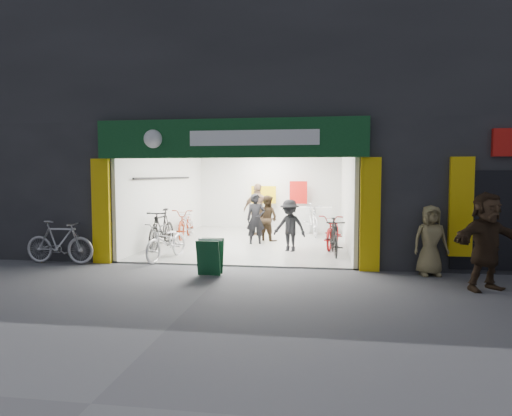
% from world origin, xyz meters
% --- Properties ---
extents(ground, '(60.00, 60.00, 0.00)m').
position_xyz_m(ground, '(0.00, 0.00, 0.00)').
color(ground, '#56565B').
rests_on(ground, ground).
extents(building, '(17.00, 10.27, 8.00)m').
position_xyz_m(building, '(0.91, 4.99, 4.31)').
color(building, '#232326').
rests_on(building, ground).
extents(bike_left_front, '(1.02, 1.96, 0.98)m').
position_xyz_m(bike_left_front, '(-1.80, 0.60, 0.49)').
color(bike_left_front, '#BCBCC1').
rests_on(bike_left_front, ground).
extents(bike_left_midfront, '(0.58, 2.00, 1.20)m').
position_xyz_m(bike_left_midfront, '(-2.50, 2.12, 0.60)').
color(bike_left_midfront, black).
rests_on(bike_left_midfront, ground).
extents(bike_left_midback, '(0.89, 2.03, 1.04)m').
position_xyz_m(bike_left_midback, '(-2.50, 4.45, 0.52)').
color(bike_left_midback, maroon).
rests_on(bike_left_midback, ground).
extents(bike_left_back, '(0.50, 1.56, 0.93)m').
position_xyz_m(bike_left_back, '(-2.50, 4.71, 0.46)').
color(bike_left_back, silver).
rests_on(bike_left_back, ground).
extents(bike_right_front, '(0.59, 1.73, 1.02)m').
position_xyz_m(bike_right_front, '(2.50, 1.84, 0.51)').
color(bike_right_front, black).
rests_on(bike_right_front, ground).
extents(bike_right_mid, '(1.01, 2.05, 1.03)m').
position_xyz_m(bike_right_mid, '(2.50, 3.06, 0.52)').
color(bike_right_mid, maroon).
rests_on(bike_right_mid, ground).
extents(bike_right_back, '(0.95, 2.06, 1.19)m').
position_xyz_m(bike_right_back, '(1.80, 5.73, 0.60)').
color(bike_right_back, '#BBBCC1').
rests_on(bike_right_back, ground).
extents(parked_bike, '(1.80, 0.53, 1.08)m').
position_xyz_m(parked_bike, '(-4.25, -0.30, 0.54)').
color(parked_bike, '#AAAAAE').
rests_on(parked_bike, ground).
extents(customer_a, '(0.68, 0.55, 1.62)m').
position_xyz_m(customer_a, '(0.11, 3.41, 0.81)').
color(customer_a, black).
rests_on(customer_a, ground).
extents(customer_b, '(0.93, 0.88, 1.53)m').
position_xyz_m(customer_b, '(0.37, 4.23, 0.76)').
color(customer_b, '#322417').
rests_on(customer_b, ground).
extents(customer_c, '(1.11, 0.88, 1.50)m').
position_xyz_m(customer_c, '(1.26, 2.17, 0.75)').
color(customer_c, black).
rests_on(customer_c, ground).
extents(customer_d, '(1.19, 0.73, 1.89)m').
position_xyz_m(customer_d, '(-0.11, 5.42, 0.95)').
color(customer_d, '#80624A').
rests_on(customer_d, ground).
extents(pedestrian_near, '(0.83, 0.61, 1.55)m').
position_xyz_m(pedestrian_near, '(4.52, -0.30, 0.77)').
color(pedestrian_near, olive).
rests_on(pedestrian_near, ground).
extents(pedestrian_far, '(1.81, 1.29, 1.88)m').
position_xyz_m(pedestrian_far, '(5.28, -1.49, 0.94)').
color(pedestrian_far, '#342417').
rests_on(pedestrian_far, ground).
extents(sandwich_board, '(0.54, 0.54, 0.79)m').
position_xyz_m(sandwich_board, '(-0.23, -1.05, 0.43)').
color(sandwich_board, '#0F3F21').
rests_on(sandwich_board, ground).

